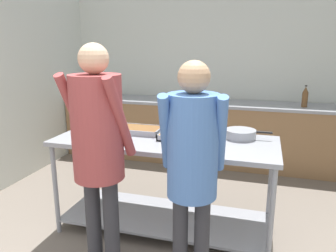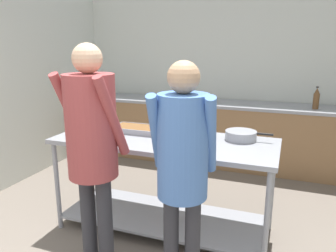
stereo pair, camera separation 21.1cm
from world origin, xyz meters
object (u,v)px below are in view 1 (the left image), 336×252
object	(u,v)px
serving_tray_vegetables	(137,130)
guest_serving_right	(98,140)
guest_serving_left	(192,157)
water_bottle	(305,97)
serving_tray_roast	(185,137)
sauce_pan	(241,134)
plate_stack	(95,129)

from	to	relation	value
serving_tray_vegetables	guest_serving_right	xyz separation A→B (m)	(0.07, -0.90, 0.16)
guest_serving_left	water_bottle	world-z (taller)	guest_serving_left
serving_tray_roast	sauce_pan	bearing A→B (deg)	19.29
sauce_pan	guest_serving_right	size ratio (longest dim) A/B	0.24
serving_tray_roast	guest_serving_right	size ratio (longest dim) A/B	0.27
serving_tray_roast	guest_serving_right	bearing A→B (deg)	-119.14
plate_stack	serving_tray_roast	world-z (taller)	plate_stack
guest_serving_right	water_bottle	distance (m)	3.16
guest_serving_right	water_bottle	world-z (taller)	guest_serving_right
plate_stack	serving_tray_vegetables	bearing A→B (deg)	11.36
serving_tray_roast	plate_stack	bearing A→B (deg)	179.15
serving_tray_vegetables	serving_tray_roast	bearing A→B (deg)	-10.48
guest_serving_right	guest_serving_left	bearing A→B (deg)	1.41
plate_stack	sauce_pan	bearing A→B (deg)	6.30
sauce_pan	guest_serving_left	size ratio (longest dim) A/B	0.25
plate_stack	serving_tray_roast	distance (m)	0.93
plate_stack	water_bottle	size ratio (longest dim) A/B	0.86
serving_tray_roast	guest_serving_left	world-z (taller)	guest_serving_left
plate_stack	guest_serving_right	xyz separation A→B (m)	(0.48, -0.82, 0.15)
plate_stack	serving_tray_vegetables	distance (m)	0.42
guest_serving_left	guest_serving_right	xyz separation A→B (m)	(-0.69, -0.02, 0.06)
sauce_pan	guest_serving_left	world-z (taller)	guest_serving_left
guest_serving_left	water_bottle	xyz separation A→B (m)	(0.96, 2.68, 0.04)
serving_tray_vegetables	sauce_pan	xyz separation A→B (m)	(1.00, 0.07, 0.02)
serving_tray_vegetables	sauce_pan	distance (m)	1.00
serving_tray_roast	water_bottle	bearing A→B (deg)	57.69
sauce_pan	guest_serving_left	xyz separation A→B (m)	(-0.25, -0.96, 0.07)
plate_stack	water_bottle	xyz separation A→B (m)	(2.12, 1.88, 0.13)
serving_tray_roast	sauce_pan	xyz separation A→B (m)	(0.48, 0.17, 0.02)
plate_stack	guest_serving_right	bearing A→B (deg)	-59.78
serving_tray_roast	guest_serving_left	bearing A→B (deg)	-73.28
serving_tray_vegetables	water_bottle	distance (m)	2.49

